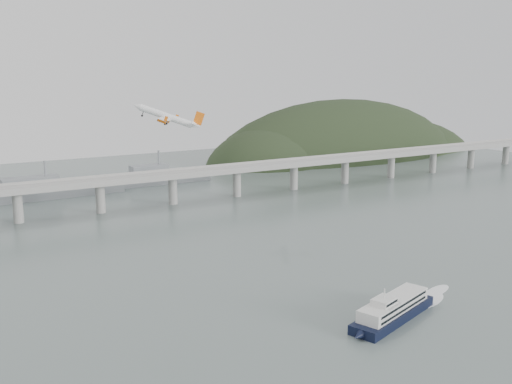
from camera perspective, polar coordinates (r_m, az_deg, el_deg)
ground at (r=237.83m, az=6.91°, el=-10.85°), size 900.00×900.00×0.00m
bridge at (r=403.30m, az=-10.73°, el=0.98°), size 800.00×22.00×23.90m
headland at (r=666.41m, az=8.96°, el=1.96°), size 365.00×155.00×156.00m
ferry at (r=230.00m, az=12.93°, el=-10.85°), size 71.57×30.27×13.94m
airliner at (r=290.17m, az=-8.40°, el=7.08°), size 30.17×29.18×13.69m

